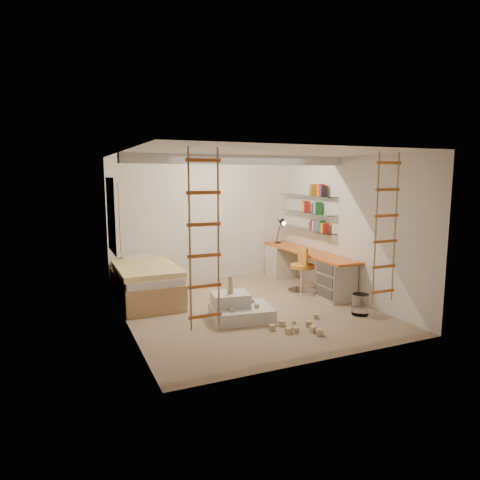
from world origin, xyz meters
name	(u,v)px	position (x,y,z in m)	size (l,w,h in m)	color
floor	(247,309)	(0.00, 0.00, 0.00)	(4.50, 4.50, 0.00)	#987B62
ceiling_beam	(240,160)	(0.00, 0.30, 2.52)	(4.00, 0.18, 0.16)	white
window_frame	(113,215)	(-1.97, 1.50, 1.55)	(0.06, 1.15, 1.35)	white
window_blind	(115,215)	(-1.93, 1.50, 1.55)	(0.02, 1.00, 1.20)	#4C2D1E
rope_ladder_left	(204,240)	(-1.35, -1.75, 1.52)	(0.41, 0.04, 2.13)	#CE5F23
rope_ladder_right	(386,229)	(1.35, -1.75, 1.52)	(0.41, 0.04, 2.13)	#C87322
waste_bin	(360,304)	(1.57, -1.02, 0.17)	(0.28, 0.28, 0.34)	white
desk	(306,267)	(1.72, 0.86, 0.40)	(0.56, 2.80, 0.75)	orange
shelves	(307,212)	(1.87, 1.13, 1.50)	(0.25, 1.80, 0.71)	white
bed	(145,282)	(-1.48, 1.23, 0.33)	(1.02, 2.00, 0.69)	#AD7F51
task_lamp	(282,227)	(1.67, 1.82, 1.14)	(0.14, 0.36, 0.57)	black
swivel_chair	(302,276)	(1.40, 0.50, 0.33)	(0.59, 0.59, 0.90)	orange
play_platform	(238,309)	(-0.35, -0.42, 0.16)	(1.03, 0.86, 0.41)	silver
toy_blocks	(274,313)	(0.05, -0.87, 0.19)	(1.40, 1.28, 0.68)	#CCB284
books	(307,209)	(1.87, 1.13, 1.58)	(0.14, 0.64, 0.92)	red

